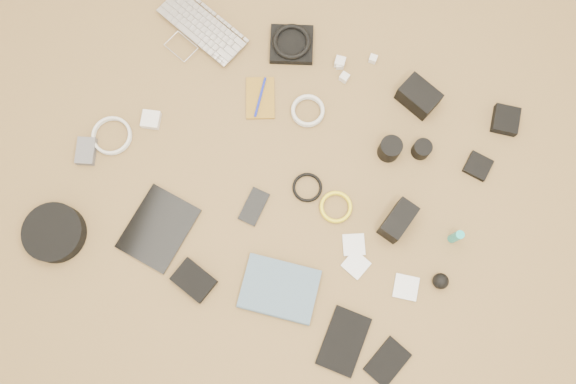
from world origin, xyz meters
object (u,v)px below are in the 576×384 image
(laptop, at_px, (193,36))
(paperback, at_px, (273,316))
(dslr_camera, at_px, (419,97))
(headphone_case, at_px, (54,233))
(phone, at_px, (254,207))
(tablet, at_px, (159,228))

(laptop, height_order, paperback, laptop)
(laptop, height_order, dslr_camera, dslr_camera)
(laptop, distance_m, dslr_camera, 0.82)
(dslr_camera, xyz_separation_m, headphone_case, (-1.00, -0.83, -0.01))
(laptop, relative_size, phone, 2.78)
(phone, distance_m, headphone_case, 0.65)
(dslr_camera, distance_m, headphone_case, 1.30)
(laptop, bearing_deg, dslr_camera, 24.38)
(tablet, height_order, paperback, paperback)
(tablet, bearing_deg, laptop, 111.32)
(paperback, bearing_deg, laptop, 30.52)
(phone, xyz_separation_m, paperback, (0.17, -0.32, 0.01))
(laptop, height_order, phone, laptop)
(dslr_camera, xyz_separation_m, paperback, (-0.24, -0.85, -0.03))
(headphone_case, bearing_deg, phone, 26.63)
(laptop, distance_m, headphone_case, 0.83)
(dslr_camera, relative_size, phone, 1.09)
(laptop, relative_size, paperback, 1.40)
(dslr_camera, relative_size, headphone_case, 0.67)
(laptop, height_order, headphone_case, headphone_case)
(tablet, distance_m, paperback, 0.47)
(dslr_camera, relative_size, paperback, 0.55)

